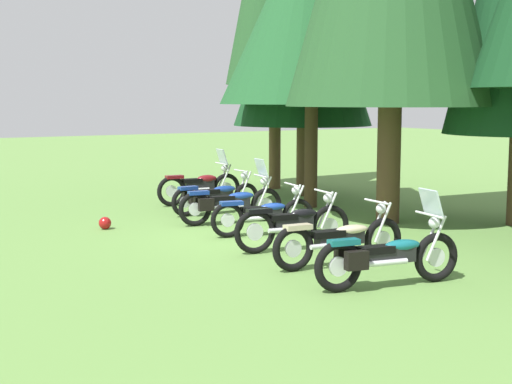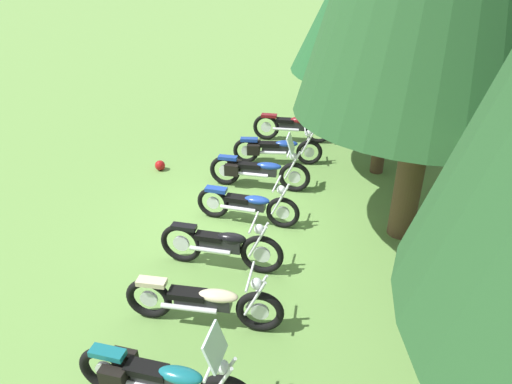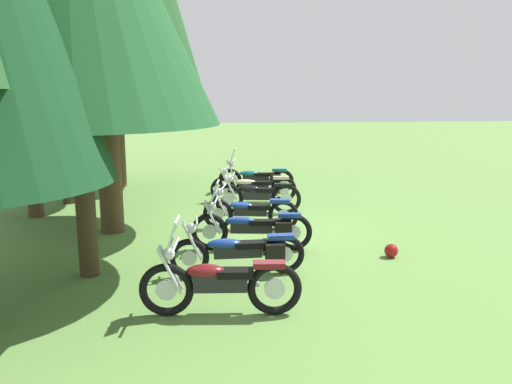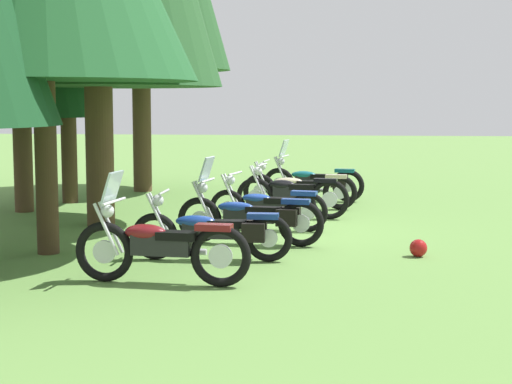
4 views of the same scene
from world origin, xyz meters
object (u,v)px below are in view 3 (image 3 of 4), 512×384
at_px(motorcycle_3, 250,211).
at_px(motorcycle_6, 257,178).
at_px(motorcycle_4, 256,196).
at_px(dropped_helmet, 391,251).
at_px(motorcycle_2, 253,227).
at_px(motorcycle_5, 253,187).
at_px(motorcycle_1, 241,251).
at_px(motorcycle_0, 218,282).

xyz_separation_m(motorcycle_3, motorcycle_6, (4.30, -0.64, 0.03)).
distance_m(motorcycle_4, motorcycle_6, 2.81).
height_order(motorcycle_3, motorcycle_4, motorcycle_4).
height_order(motorcycle_3, dropped_helmet, motorcycle_3).
bearing_deg(motorcycle_6, motorcycle_2, 92.69).
height_order(motorcycle_5, motorcycle_6, motorcycle_6).
bearing_deg(motorcycle_4, motorcycle_1, 88.62).
bearing_deg(motorcycle_6, motorcycle_3, 91.34).
xyz_separation_m(motorcycle_0, motorcycle_1, (1.55, -0.43, -0.06)).
xyz_separation_m(motorcycle_2, dropped_helmet, (-0.75, -2.53, -0.33)).
relative_size(motorcycle_2, motorcycle_6, 1.02).
xyz_separation_m(motorcycle_0, motorcycle_3, (4.43, -0.88, -0.06)).
height_order(motorcycle_4, dropped_helmet, motorcycle_4).
xyz_separation_m(motorcycle_3, dropped_helmet, (-2.26, -2.44, -0.30)).
distance_m(motorcycle_2, motorcycle_4, 3.05).
relative_size(motorcycle_5, dropped_helmet, 9.39).
bearing_deg(motorcycle_6, motorcycle_5, 89.18).
relative_size(motorcycle_0, motorcycle_6, 0.97).
height_order(motorcycle_1, motorcycle_4, motorcycle_4).
distance_m(motorcycle_0, motorcycle_4, 6.05).
height_order(motorcycle_1, motorcycle_3, motorcycle_3).
xyz_separation_m(motorcycle_2, motorcycle_6, (5.81, -0.73, -0.00)).
xyz_separation_m(motorcycle_1, motorcycle_2, (1.37, -0.35, 0.03)).
height_order(motorcycle_2, motorcycle_5, motorcycle_2).
distance_m(motorcycle_3, motorcycle_5, 2.92).
distance_m(motorcycle_2, motorcycle_5, 4.44).
bearing_deg(motorcycle_2, motorcycle_3, -85.81).
distance_m(motorcycle_0, motorcycle_2, 3.02).
bearing_deg(motorcycle_2, motorcycle_0, 82.39).
height_order(motorcycle_0, motorcycle_1, motorcycle_0).
distance_m(motorcycle_2, motorcycle_3, 1.52).
relative_size(motorcycle_1, dropped_helmet, 8.92).
bearing_deg(motorcycle_0, motorcycle_4, -96.39).
relative_size(motorcycle_0, motorcycle_3, 1.05).
relative_size(motorcycle_3, motorcycle_6, 0.92).
bearing_deg(motorcycle_6, dropped_helmet, 115.16).
bearing_deg(motorcycle_5, motorcycle_3, 87.34).
height_order(motorcycle_2, motorcycle_4, motorcycle_2).
distance_m(motorcycle_1, motorcycle_2, 1.41).
xyz_separation_m(motorcycle_4, motorcycle_6, (2.80, -0.32, -0.01)).
xyz_separation_m(motorcycle_1, motorcycle_4, (4.39, -0.76, 0.04)).
relative_size(motorcycle_2, motorcycle_3, 1.10).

